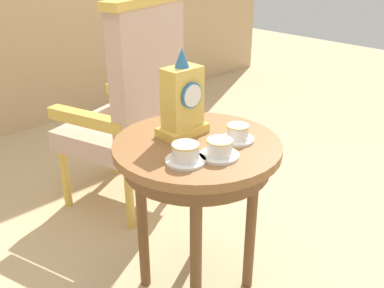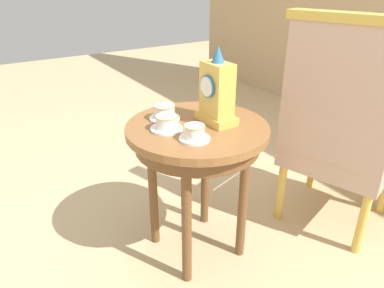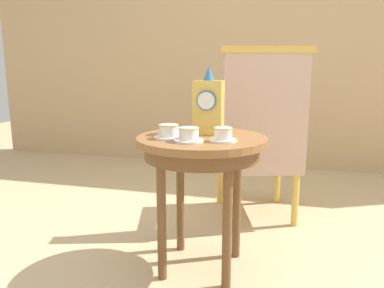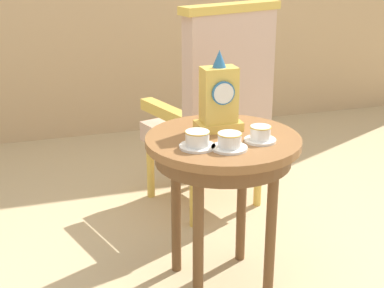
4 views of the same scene
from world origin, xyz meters
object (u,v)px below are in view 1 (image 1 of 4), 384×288
Objects in this scene: armchair at (132,105)px; teacup_center at (238,133)px; teacup_right at (219,149)px; mantel_clock at (183,101)px; side_table at (197,163)px; teacup_left at (186,154)px.

teacup_center is at bearing -97.33° from armchair.
mantel_clock reaches higher than teacup_right.
armchair is (0.22, 0.71, -0.00)m from side_table.
teacup_left is at bearing -130.48° from mantel_clock.
teacup_left reaches higher than side_table.
mantel_clock is (-0.11, 0.18, 0.11)m from teacup_center.
teacup_left is (-0.14, -0.09, 0.12)m from side_table.
side_table is 2.04× the size of mantel_clock.
armchair is at bearing 71.18° from mantel_clock.
teacup_right is at bearing -101.15° from side_table.
teacup_right is (0.11, -0.05, -0.00)m from teacup_left.
teacup_left reaches higher than teacup_center.
armchair is at bearing 72.53° from side_table.
teacup_left is at bearing 178.37° from teacup_center.
teacup_right is 0.90m from armchair.
side_table is at bearing 31.89° from teacup_left.
teacup_center is (0.26, -0.01, -0.00)m from teacup_left.
side_table is 0.60× the size of armchair.
armchair is at bearing 82.67° from teacup_center.
teacup_center is at bearing -1.63° from teacup_left.
teacup_center is 0.24m from mantel_clock.
teacup_right is 0.26m from mantel_clock.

